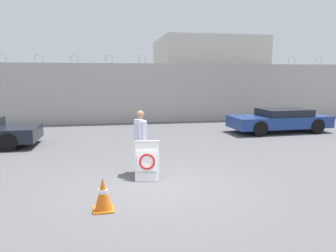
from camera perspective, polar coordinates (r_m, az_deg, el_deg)
name	(u,v)px	position (r m, az deg, el deg)	size (l,w,h in m)	color
ground_plane	(155,186)	(8.24, -2.29, -10.44)	(90.00, 90.00, 0.00)	#5B5B5E
perimeter_wall	(127,93)	(18.91, -7.24, 5.68)	(36.00, 0.30, 3.83)	#ADA8A0
building_block	(206,76)	(24.62, 6.68, 8.65)	(6.96, 6.46, 5.32)	beige
barricade_sign	(147,160)	(8.76, -3.63, -5.86)	(0.74, 0.92, 1.00)	white
security_guard	(141,138)	(9.17, -4.79, -2.11)	(0.37, 0.68, 1.76)	#232838
traffic_cone_near	(103,194)	(6.88, -11.22, -11.56)	(0.42, 0.42, 0.69)	orange
parked_car_far_side	(280,120)	(16.66, 18.93, 1.03)	(4.85, 2.09, 1.12)	black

